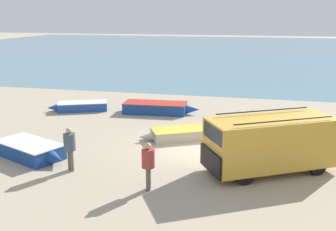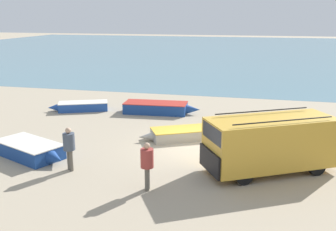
# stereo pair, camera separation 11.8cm
# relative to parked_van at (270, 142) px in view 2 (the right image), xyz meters

# --- Properties ---
(ground_plane) EXTENTS (200.00, 200.00, 0.00)m
(ground_plane) POSITION_rel_parked_van_xyz_m (-3.47, 2.09, -1.22)
(ground_plane) COLOR tan
(sea_water) EXTENTS (120.00, 80.00, 0.01)m
(sea_water) POSITION_rel_parked_van_xyz_m (-3.47, 54.09, -1.21)
(sea_water) COLOR slate
(sea_water) RESTS_ON ground_plane
(parked_van) EXTENTS (5.46, 4.31, 2.34)m
(parked_van) POSITION_rel_parked_van_xyz_m (0.00, 0.00, 0.00)
(parked_van) COLOR gold
(parked_van) RESTS_ON ground_plane
(fishing_rowboat_0) EXTENTS (3.85, 2.39, 0.56)m
(fishing_rowboat_0) POSITION_rel_parked_van_xyz_m (-11.90, 7.64, -0.94)
(fishing_rowboat_0) COLOR #234CA3
(fishing_rowboat_0) RESTS_ON ground_plane
(fishing_rowboat_1) EXTENTS (3.97, 2.74, 0.65)m
(fishing_rowboat_1) POSITION_rel_parked_van_xyz_m (-10.22, -0.83, -0.89)
(fishing_rowboat_1) COLOR navy
(fishing_rowboat_1) RESTS_ON ground_plane
(fishing_rowboat_2) EXTENTS (2.76, 4.06, 0.56)m
(fishing_rowboat_2) POSITION_rel_parked_van_xyz_m (2.29, 5.16, -0.94)
(fishing_rowboat_2) COLOR navy
(fishing_rowboat_2) RESTS_ON ground_plane
(fishing_rowboat_3) EXTENTS (4.88, 1.88, 0.68)m
(fishing_rowboat_3) POSITION_rel_parked_van_xyz_m (-6.81, 8.19, -0.88)
(fishing_rowboat_3) COLOR navy
(fishing_rowboat_3) RESTS_ON ground_plane
(fishing_rowboat_4) EXTENTS (4.06, 2.85, 0.53)m
(fishing_rowboat_4) POSITION_rel_parked_van_xyz_m (-4.22, 3.36, -0.95)
(fishing_rowboat_4) COLOR #ADA89E
(fishing_rowboat_4) RESTS_ON ground_plane
(fisherman_0) EXTENTS (0.47, 0.47, 1.78)m
(fisherman_0) POSITION_rel_parked_van_xyz_m (-4.25, -2.81, -0.15)
(fisherman_0) COLOR #5B564C
(fisherman_0) RESTS_ON ground_plane
(fisherman_1) EXTENTS (0.47, 0.47, 1.80)m
(fisherman_1) POSITION_rel_parked_van_xyz_m (-7.80, -1.80, -0.14)
(fisherman_1) COLOR #5B564C
(fisherman_1) RESTS_ON ground_plane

